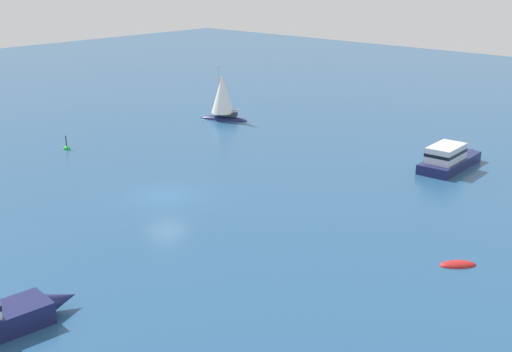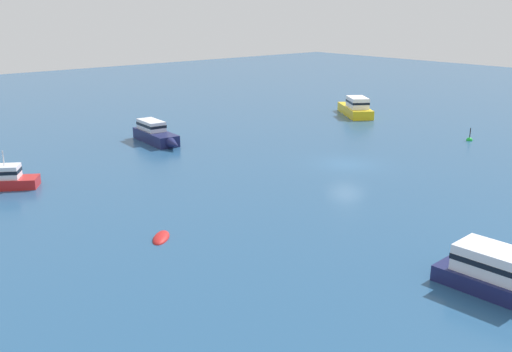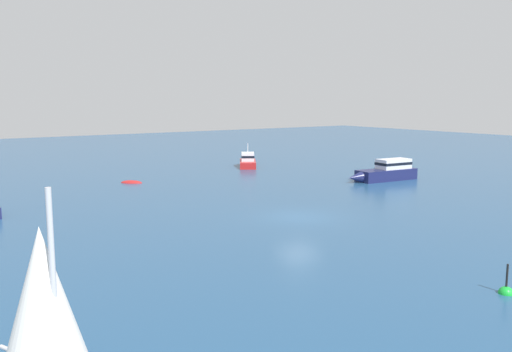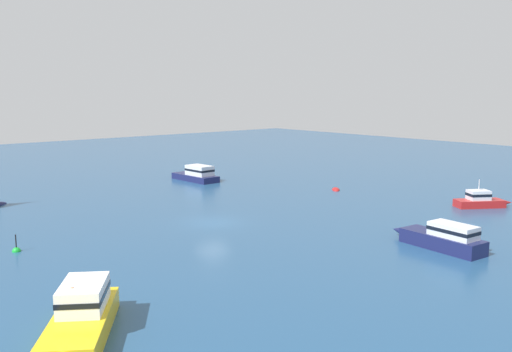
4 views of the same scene
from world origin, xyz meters
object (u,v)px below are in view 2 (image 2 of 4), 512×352
object	(u,v)px
powerboat_1	(156,134)
dinghy	(161,238)
powerboat	(355,108)
launch	(2,179)
channel_buoy	(469,140)
cabin_cruiser	(510,278)

from	to	relation	value
powerboat_1	dinghy	bearing A→B (deg)	-25.02
powerboat	launch	xyz separation A→B (m)	(38.61, 2.21, -0.22)
powerboat	channel_buoy	world-z (taller)	powerboat
dinghy	powerboat_1	xyz separation A→B (m)	(-11.28, -19.32, 0.77)
launch	channel_buoy	distance (m)	38.90
powerboat	dinghy	bearing A→B (deg)	149.32
powerboat	powerboat_1	distance (m)	24.01
powerboat	channel_buoy	xyz separation A→B (m)	(1.88, 14.98, -0.81)
powerboat	launch	distance (m)	38.68
dinghy	powerboat_1	size ratio (longest dim) A/B	0.27
launch	channel_buoy	bearing A→B (deg)	-166.43
dinghy	powerboat_1	bearing A→B (deg)	-166.89
dinghy	channel_buoy	bearing A→B (deg)	136.08
cabin_cruiser	powerboat_1	size ratio (longest dim) A/B	1.10
cabin_cruiser	channel_buoy	distance (m)	30.17
launch	powerboat_1	world-z (taller)	launch
dinghy	powerboat	xyz separation A→B (m)	(-35.13, -16.56, 0.83)
cabin_cruiser	powerboat_1	xyz separation A→B (m)	(-3.38, -34.09, 0.01)
cabin_cruiser	channel_buoy	world-z (taller)	cabin_cruiser
launch	cabin_cruiser	xyz separation A→B (m)	(-11.38, 29.11, 0.15)
powerboat_1	channel_buoy	size ratio (longest dim) A/B	5.06
powerboat	launch	world-z (taller)	launch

